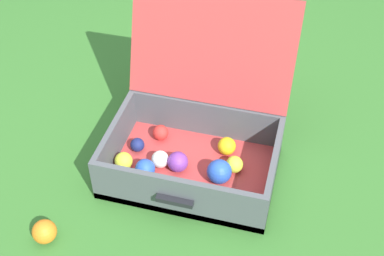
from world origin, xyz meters
The scene contains 3 objects.
ground_plane centered at (0.00, 0.00, 0.00)m, with size 16.00×16.00×0.00m, color #336B28.
open_suitcase centered at (0.07, 0.12, 0.11)m, with size 0.53×0.51×0.50m.
stray_ball_on_grass centered at (-0.26, -0.29, 0.04)m, with size 0.07×0.07×0.07m, color orange.
Camera 1 is at (0.36, -1.03, 1.24)m, focal length 48.64 mm.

